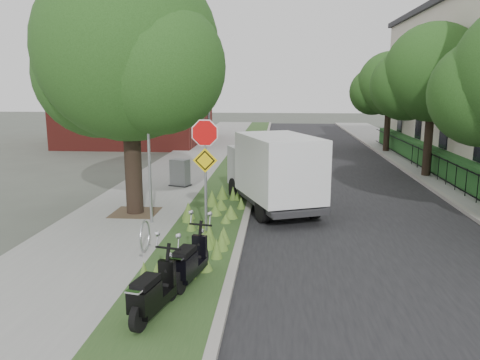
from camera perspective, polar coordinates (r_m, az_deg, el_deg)
The scene contains 20 objects.
ground at distance 11.79m, azimuth 2.26°, elevation -8.60°, with size 120.00×120.00×0.00m, color #4C5147.
sidewalk_near at distance 21.95m, azimuth -7.70°, elevation 0.90°, with size 3.50×60.00×0.12m, color gray.
verge at distance 21.53m, azimuth -0.54°, elevation 0.79°, with size 2.00×60.00×0.12m, color #2B4A20.
kerb_near at distance 21.46m, azimuth 2.12°, elevation 0.76°, with size 0.20×60.00×0.13m, color #9E9991.
road at distance 21.60m, azimuth 11.44°, elevation 0.45°, with size 7.00×60.00×0.01m, color black.
kerb_far at distance 22.27m, azimuth 20.42°, elevation 0.44°, with size 0.20×60.00×0.13m, color #9E9991.
footpath_far at distance 22.79m, azimuth 24.54°, elevation 0.34°, with size 3.20×60.00×0.12m, color gray.
street_tree_main at distance 14.67m, azimuth -13.69°, elevation 14.12°, with size 6.21×5.54×7.66m.
bare_post at distance 13.51m, azimuth -11.02°, elevation 3.07°, with size 0.08×0.08×4.00m.
bike_hoop at distance 11.49m, azimuth -11.53°, elevation -6.75°, with size 0.06×0.78×0.77m.
sign_assembly at distance 11.92m, azimuth -4.27°, elevation 3.15°, with size 0.94×0.08×3.22m.
fence_far at distance 22.37m, azimuth 22.26°, elevation 1.92°, with size 0.04×24.00×1.00m.
hedge_far at distance 22.59m, azimuth 23.95°, elevation 1.88°, with size 1.00×24.00×1.10m, color #18441D.
brick_building at distance 34.53m, azimuth -12.23°, elevation 11.48°, with size 9.40×10.40×8.30m.
far_tree_b at distance 22.08m, azimuth 22.30°, elevation 11.47°, with size 4.83×4.31×6.56m.
far_tree_c at distance 29.82m, azimuth 17.65°, elevation 10.75°, with size 4.37×3.89×5.93m.
scooter_near at distance 8.30m, azimuth -10.84°, elevation -13.95°, with size 0.58×1.67×0.80m.
scooter_far at distance 9.50m, azimuth -6.36°, elevation -10.41°, with size 0.57×1.69×0.81m.
box_truck at distance 15.23m, azimuth 4.13°, elevation 1.41°, with size 3.41×5.05×2.13m.
utility_cabinet at distance 18.70m, azimuth -7.33°, elevation 0.83°, with size 0.92×0.77×1.06m.
Camera 1 is at (0.47, -11.06, 4.04)m, focal length 35.00 mm.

